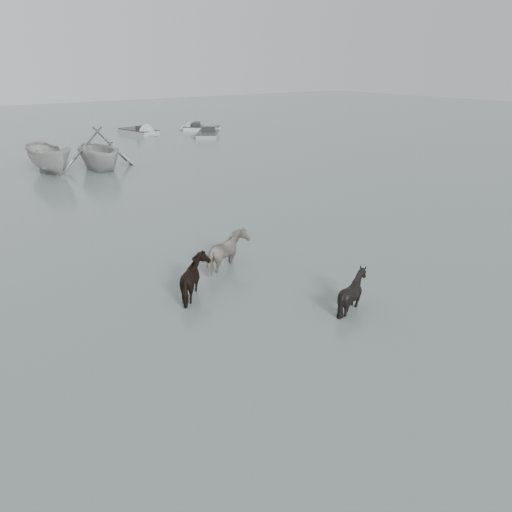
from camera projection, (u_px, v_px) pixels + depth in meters
name	position (u px, v px, depth m)	size (l,w,h in m)	color
ground	(300.00, 306.00, 12.98)	(140.00, 140.00, 0.00)	#54645F
pony_pinto	(227.00, 247.00, 15.09)	(0.75, 1.66, 1.40)	black
pony_dark	(197.00, 274.00, 13.28)	(1.29, 1.11, 1.30)	black
pony_black	(353.00, 286.00, 12.64)	(1.02, 1.15, 1.27)	black
rowboat_trail	(98.00, 147.00, 28.63)	(4.31, 4.99, 2.63)	#B0B3B0
boat_small	(50.00, 157.00, 27.80)	(1.75, 4.66, 1.80)	#AEADA9
skiff_port	(208.00, 132.00, 41.20)	(5.18, 1.60, 0.75)	gray
skiff_mid	(138.00, 129.00, 42.88)	(5.42, 1.60, 0.75)	#9EA09E
skiff_star	(202.00, 126.00, 44.76)	(4.31, 1.60, 0.75)	beige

